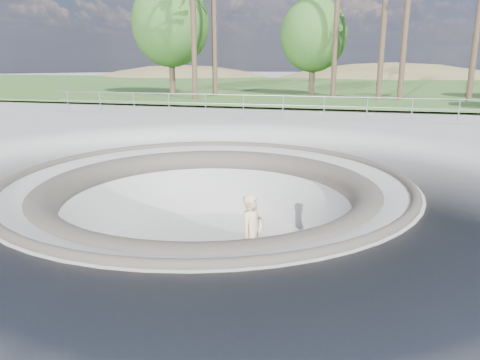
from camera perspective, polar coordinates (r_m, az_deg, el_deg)
The scene contains 9 objects.
ground at distance 11.89m, azimuth -3.98°, elevation -0.01°, with size 180.00×180.00×0.00m, color #A3A29D.
skate_bowl at distance 12.49m, azimuth -3.83°, elevation -8.15°, with size 14.00×14.00×4.10m.
grass_strip at distance 45.15m, azimuth 9.75°, elevation 11.08°, with size 180.00×36.00×0.12m.
distant_hills at distance 68.83m, azimuth 14.25°, elevation 6.01°, with size 103.20×45.00×28.60m.
safety_railing at distance 23.32m, azimuth 5.27°, elevation 9.01°, with size 25.00×0.06×1.03m.
skateboard at distance 11.08m, azimuth 1.45°, elevation -11.27°, with size 0.87×0.56×0.09m.
skater at distance 10.69m, azimuth 1.48°, elevation -6.65°, with size 0.69×0.45×1.88m, color beige.
bushy_tree_left at distance 36.95m, azimuth -8.49°, elevation 18.35°, with size 5.83×5.30×8.40m.
bushy_tree_mid at distance 36.01m, azimuth 8.94°, elevation 17.05°, with size 4.86×4.42×7.02m.
Camera 1 is at (3.61, -10.91, 3.05)m, focal length 35.00 mm.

